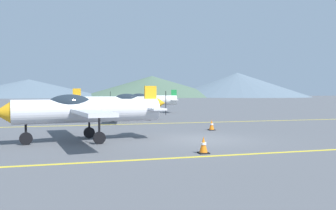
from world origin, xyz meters
The scene contains 11 objects.
ground_plane centered at (0.00, 0.00, 0.00)m, with size 400.00×400.00×0.00m, color #54565B.
apron_line_near centered at (0.00, -3.88, 0.01)m, with size 80.00×0.16×0.01m, color yellow.
apron_line_far centered at (0.00, 8.21, 0.01)m, with size 80.00×0.16×0.01m, color yellow.
airplane_near centered at (-5.20, 0.74, 1.37)m, with size 7.09×8.12×2.43m.
airplane_mid centered at (-2.36, 11.29, 1.37)m, with size 7.09×8.12×2.43m.
airplane_far centered at (1.42, 20.62, 1.37)m, with size 7.09×8.11×2.43m.
traffic_cone_front centered at (-1.23, -3.31, 0.29)m, with size 0.36×0.36×0.59m.
traffic_cone_side centered at (1.86, 3.42, 0.29)m, with size 0.36×0.36×0.59m.
hill_centerleft centered at (-26.75, 155.33, 4.19)m, with size 73.01×73.01×8.38m, color slate.
hill_centerright centered at (31.19, 151.42, 5.27)m, with size 71.86×71.86×10.54m, color #4C6651.
hill_right centered at (74.37, 144.36, 6.22)m, with size 72.06×72.06×12.44m, color slate.
Camera 1 is at (-5.49, -14.28, 2.11)m, focal length 36.24 mm.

